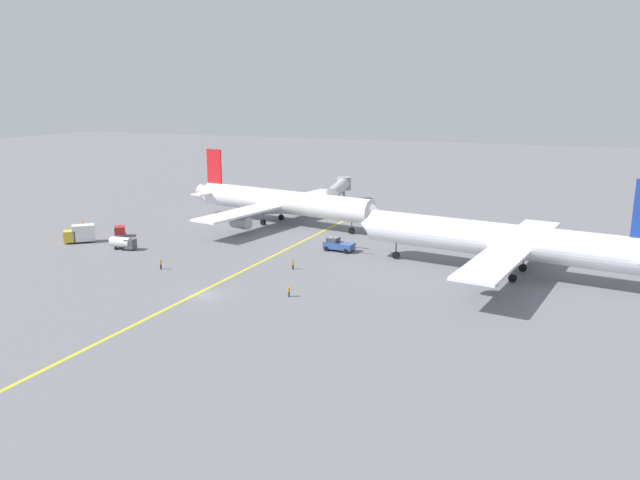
# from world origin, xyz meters

# --- Properties ---
(ground_plane) EXTENTS (600.00, 600.00, 0.00)m
(ground_plane) POSITION_xyz_m (0.00, 0.00, 0.00)
(ground_plane) COLOR slate
(taxiway_stripe) EXTENTS (3.40, 119.98, 0.01)m
(taxiway_stripe) POSITION_xyz_m (-1.24, 10.00, 0.00)
(taxiway_stripe) COLOR yellow
(taxiway_stripe) RESTS_ON ground
(airliner_at_gate_left) EXTENTS (50.01, 48.18, 15.93)m
(airliner_at_gate_left) POSITION_xyz_m (-11.88, 49.94, 5.06)
(airliner_at_gate_left) COLOR white
(airliner_at_gate_left) RESTS_ON ground
(airliner_being_pushed) EXTENTS (51.15, 45.51, 17.08)m
(airliner_being_pushed) POSITION_xyz_m (38.89, 27.95, 5.65)
(airliner_being_pushed) COLOR white
(airliner_being_pushed) RESTS_ON ground
(pushback_tug) EXTENTS (8.96, 3.40, 2.81)m
(pushback_tug) POSITION_xyz_m (8.73, 32.07, 1.18)
(pushback_tug) COLOR #2D4C8C
(pushback_tug) RESTS_ON ground
(gse_gpu_cart_small) EXTENTS (2.35, 2.58, 1.90)m
(gse_gpu_cart_small) POSITION_xyz_m (-48.87, 27.83, 0.79)
(gse_gpu_cart_small) COLOR orange
(gse_gpu_cart_small) RESTS_ON ground
(gse_catering_truck_tall) EXTENTS (5.96, 5.67, 3.50)m
(gse_catering_truck_tall) POSITION_xyz_m (-41.14, 18.51, 1.76)
(gse_catering_truck_tall) COLOR gold
(gse_catering_truck_tall) RESTS_ON ground
(gse_container_dolly_flat) EXTENTS (3.70, 3.88, 2.15)m
(gse_container_dolly_flat) POSITION_xyz_m (-37.39, 25.77, 1.17)
(gse_container_dolly_flat) COLOR slate
(gse_container_dolly_flat) RESTS_ON ground
(gse_fuel_bowser_stubby) EXTENTS (5.10, 2.48, 2.40)m
(gse_fuel_bowser_stubby) POSITION_xyz_m (-29.33, 17.25, 1.33)
(gse_fuel_bowser_stubby) COLOR silver
(gse_fuel_bowser_stubby) RESTS_ON ground
(ground_crew_ramp_agent_by_cones) EXTENTS (0.36, 0.50, 1.69)m
(ground_crew_ramp_agent_by_cones) POSITION_xyz_m (-14.47, 8.81, 0.88)
(ground_crew_ramp_agent_by_cones) COLOR black
(ground_crew_ramp_agent_by_cones) RESTS_ON ground
(ground_crew_wing_walker_right) EXTENTS (0.36, 0.49, 1.62)m
(ground_crew_wing_walker_right) POSITION_xyz_m (11.72, 4.16, 0.84)
(ground_crew_wing_walker_right) COLOR #2D3351
(ground_crew_wing_walker_right) RESTS_ON ground
(ground_crew_marshaller_foreground) EXTENTS (0.36, 0.50, 1.57)m
(ground_crew_marshaller_foreground) POSITION_xyz_m (6.16, 17.41, 0.81)
(ground_crew_marshaller_foreground) COLOR black
(ground_crew_marshaller_foreground) RESTS_ON ground
(jet_bridge) EXTENTS (7.49, 21.89, 6.24)m
(jet_bridge) POSITION_xyz_m (-8.84, 78.83, 4.46)
(jet_bridge) COLOR #B7B7BC
(jet_bridge) RESTS_ON ground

